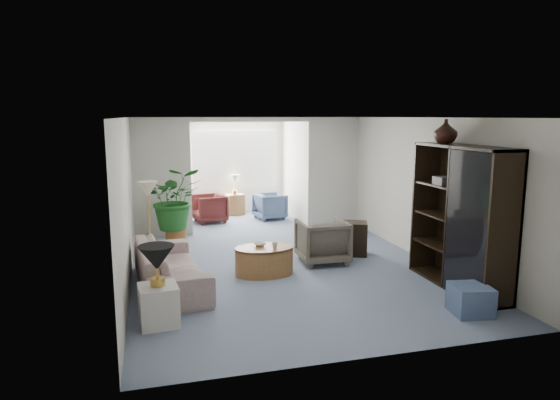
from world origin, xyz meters
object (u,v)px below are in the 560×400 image
object	(u,v)px
sofa	(170,266)
sunroom_chair_maroon	(209,208)
end_table	(159,305)
coffee_cup	(275,245)
framed_picture	(431,165)
sunroom_table	(235,204)
coffee_bowl	(260,244)
floor_lamp	(148,189)
cabinet_urn	(446,131)
sunroom_chair_blue	(270,206)
table_lamp	(157,258)
entertainment_cabinet	(461,218)
ottoman	(471,300)
plant_pot	(176,237)
coffee_table	(264,261)
wingback_chair	(322,241)
side_table_dark	(353,238)

from	to	relation	value
sofa	sunroom_chair_maroon	distance (m)	4.54
end_table	coffee_cup	world-z (taller)	coffee_cup
framed_picture	sunroom_table	world-z (taller)	framed_picture
coffee_bowl	framed_picture	bearing A→B (deg)	-3.99
floor_lamp	cabinet_urn	size ratio (longest dim) A/B	0.99
sunroom_chair_blue	framed_picture	bearing A→B (deg)	-168.17
sunroom_chair_maroon	table_lamp	bearing A→B (deg)	-23.32
table_lamp	entertainment_cabinet	size ratio (longest dim) A/B	0.21
coffee_cup	sunroom_chair_maroon	distance (m)	4.32
framed_picture	end_table	bearing A→B (deg)	-162.23
coffee_cup	sunroom_chair_maroon	size ratio (longest dim) A/B	0.13
floor_lamp	ottoman	world-z (taller)	floor_lamp
ottoman	plant_pot	world-z (taller)	ottoman
coffee_table	cabinet_urn	world-z (taller)	cabinet_urn
entertainment_cabinet	sunroom_table	bearing A→B (deg)	110.03
coffee_table	sunroom_chair_maroon	world-z (taller)	sunroom_chair_maroon
wingback_chair	entertainment_cabinet	world-z (taller)	entertainment_cabinet
ottoman	cabinet_urn	bearing A→B (deg)	72.82
wingback_chair	entertainment_cabinet	bearing A→B (deg)	133.59
ottoman	side_table_dark	bearing A→B (deg)	97.32
wingback_chair	sunroom_chair_blue	distance (m)	3.79
framed_picture	floor_lamp	distance (m)	4.92
side_table_dark	sunroom_table	bearing A→B (deg)	108.92
end_table	sunroom_table	xyz separation A→B (m)	(2.06, 6.50, 0.02)
coffee_bowl	sunroom_chair_maroon	bearing A→B (deg)	94.54
coffee_bowl	cabinet_urn	xyz separation A→B (m)	(2.70, -0.92, 1.82)
end_table	sunroom_table	distance (m)	6.82
table_lamp	cabinet_urn	xyz separation A→B (m)	(4.34, 0.75, 1.45)
sunroom_chair_blue	sunroom_chair_maroon	distance (m)	1.50
wingback_chair	sunroom_chair_maroon	bearing A→B (deg)	-66.57
entertainment_cabinet	sunroom_chair_blue	distance (m)	5.75
table_lamp	floor_lamp	distance (m)	3.02
side_table_dark	ottoman	distance (m)	2.97
sunroom_table	coffee_bowl	bearing A→B (deg)	-95.03
sofa	floor_lamp	size ratio (longest dim) A/B	6.15
sofa	plant_pot	world-z (taller)	sofa
end_table	sunroom_chair_maroon	size ratio (longest dim) A/B	0.68
coffee_bowl	cabinet_urn	world-z (taller)	cabinet_urn
floor_lamp	plant_pot	world-z (taller)	floor_lamp
framed_picture	floor_lamp	world-z (taller)	framed_picture
sofa	sunroom_chair_blue	xyz separation A→B (m)	(2.61, 4.40, -0.00)
floor_lamp	sunroom_chair_maroon	bearing A→B (deg)	63.21
end_table	wingback_chair	size ratio (longest dim) A/B	0.60
wingback_chair	plant_pot	world-z (taller)	wingback_chair
sofa	sunroom_chair_maroon	world-z (taller)	sunroom_chair_maroon
coffee_bowl	wingback_chair	bearing A→B (deg)	13.72
framed_picture	wingback_chair	xyz separation A→B (m)	(-1.75, 0.49, -1.32)
framed_picture	coffee_bowl	distance (m)	3.19
table_lamp	sunroom_chair_maroon	xyz separation A→B (m)	(1.31, 5.75, -0.51)
coffee_table	floor_lamp	bearing A→B (deg)	141.22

